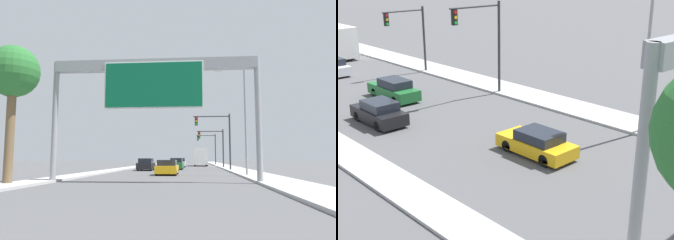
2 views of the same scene
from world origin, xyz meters
The scene contains 13 objects.
sidewalk_right centered at (7.75, 60.00, 0.07)m, with size 3.00×120.00×0.15m.
median_strip_left centered at (-7.25, 60.00, 0.07)m, with size 2.00×120.00×0.15m.
sign_gantry centered at (0.00, 17.88, 6.34)m, with size 13.26×0.73×7.80m.
car_mid_left centered at (0.00, 52.63, 0.71)m, with size 1.73×4.21×1.52m.
car_mid_right centered at (0.00, 27.69, 0.65)m, with size 1.86×4.29×1.36m.
car_near_left centered at (0.00, 42.07, 0.71)m, with size 1.72×4.76×1.52m.
car_far_left centered at (-3.50, 37.86, 0.70)m, with size 1.81×4.20×1.48m.
truck_box_primary centered at (3.50, 60.47, 1.71)m, with size 2.44×7.99×3.37m.
traffic_light_near_intersection centered at (5.41, 38.00, 4.63)m, with size 4.51×0.32×6.91m.
traffic_light_mid_block centered at (5.45, 48.00, 3.95)m, with size 4.04×0.32×5.88m.
traffic_light_far_intersection centered at (5.51, 68.00, 4.39)m, with size 4.10×0.32×6.58m.
palm_tree_foreground centered at (-7.90, 15.40, 6.34)m, with size 3.01×3.01×8.03m.
street_lamp_right centered at (6.55, 25.78, 5.49)m, with size 2.63×0.28×9.39m.
Camera 1 is at (2.61, -2.28, 1.54)m, focal length 35.00 mm.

